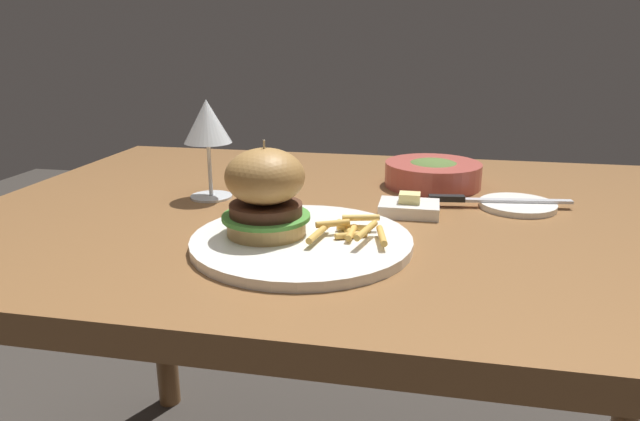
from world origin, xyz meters
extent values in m
cube|color=brown|center=(0.00, 0.00, 0.72)|extent=(1.33, 0.90, 0.04)
cylinder|color=brown|center=(-0.61, 0.39, 0.35)|extent=(0.06, 0.06, 0.70)
cylinder|color=white|center=(-0.07, -0.20, 0.75)|extent=(0.31, 0.31, 0.01)
cylinder|color=tan|center=(-0.12, -0.19, 0.77)|extent=(0.11, 0.11, 0.02)
cylinder|color=#4C9338|center=(-0.12, -0.19, 0.78)|extent=(0.12, 0.12, 0.01)
cylinder|color=#4C2D1E|center=(-0.12, -0.19, 0.79)|extent=(0.10, 0.10, 0.02)
ellipsoid|color=#A97A41|center=(-0.12, -0.19, 0.84)|extent=(0.11, 0.11, 0.08)
cylinder|color=#CCB78C|center=(-0.12, -0.19, 0.86)|extent=(0.00, 0.00, 0.05)
cylinder|color=gold|center=(0.00, -0.19, 0.76)|extent=(0.04, 0.03, 0.01)
cylinder|color=#E0B251|center=(-0.01, -0.16, 0.76)|extent=(0.03, 0.06, 0.01)
cylinder|color=gold|center=(0.00, -0.19, 0.76)|extent=(0.01, 0.05, 0.01)
cylinder|color=#EABC5B|center=(0.00, -0.16, 0.76)|extent=(0.05, 0.01, 0.01)
cylinder|color=gold|center=(-0.04, -0.21, 0.77)|extent=(0.02, 0.07, 0.01)
cylinder|color=gold|center=(0.04, -0.20, 0.76)|extent=(0.02, 0.06, 0.01)
cylinder|color=gold|center=(0.02, -0.20, 0.77)|extent=(0.02, 0.07, 0.01)
cylinder|color=gold|center=(-0.03, -0.18, 0.77)|extent=(0.05, 0.03, 0.01)
cylinder|color=#EABC5B|center=(0.01, -0.16, 0.77)|extent=(0.05, 0.02, 0.01)
cylinder|color=silver|center=(-0.28, 0.01, 0.74)|extent=(0.08, 0.08, 0.00)
cylinder|color=silver|center=(-0.28, 0.01, 0.79)|extent=(0.01, 0.01, 0.10)
cone|color=silver|center=(-0.28, 0.01, 0.88)|extent=(0.08, 0.08, 0.08)
cylinder|color=white|center=(0.25, 0.05, 0.74)|extent=(0.13, 0.13, 0.01)
cube|color=silver|center=(0.25, 0.05, 0.75)|extent=(0.18, 0.04, 0.00)
cube|color=black|center=(0.13, 0.04, 0.76)|extent=(0.06, 0.02, 0.01)
cube|color=white|center=(0.07, -0.02, 0.75)|extent=(0.10, 0.07, 0.02)
cube|color=#F4E58C|center=(0.07, -0.02, 0.77)|extent=(0.03, 0.03, 0.02)
cylinder|color=#B24C42|center=(0.11, 0.18, 0.76)|extent=(0.18, 0.18, 0.05)
ellipsoid|color=#4C662D|center=(0.11, 0.18, 0.78)|extent=(0.10, 0.10, 0.02)
camera|label=1|loc=(0.10, -0.92, 1.02)|focal=32.00mm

